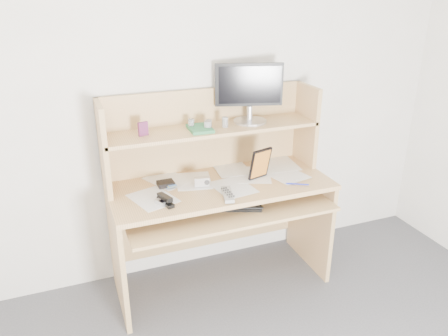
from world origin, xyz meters
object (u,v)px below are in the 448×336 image
object	(u,v)px
keyboard	(229,205)
monitor	(249,91)
game_case	(260,164)
desk	(217,187)
tv_remote	(228,194)

from	to	relation	value
keyboard	monitor	distance (m)	0.75
game_case	keyboard	bearing A→B (deg)	-174.08
desk	keyboard	world-z (taller)	desk
keyboard	monitor	bearing A→B (deg)	72.51
tv_remote	game_case	size ratio (longest dim) A/B	0.95
tv_remote	game_case	world-z (taller)	game_case
desk	keyboard	size ratio (longest dim) A/B	3.29
keyboard	monitor	world-z (taller)	monitor
desk	game_case	xyz separation A→B (m)	(0.26, -0.11, 0.17)
desk	keyboard	bearing A→B (deg)	-89.43
keyboard	game_case	xyz separation A→B (m)	(0.26, 0.11, 0.20)
keyboard	game_case	distance (m)	0.34
desk	monitor	distance (m)	0.66
tv_remote	game_case	bearing A→B (deg)	43.01
game_case	tv_remote	bearing A→B (deg)	-166.97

